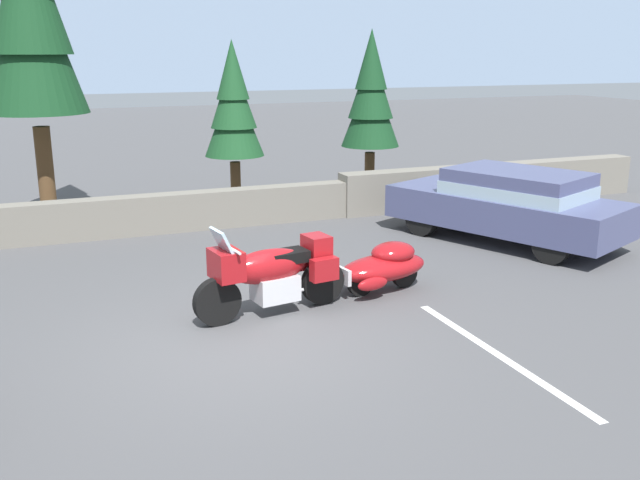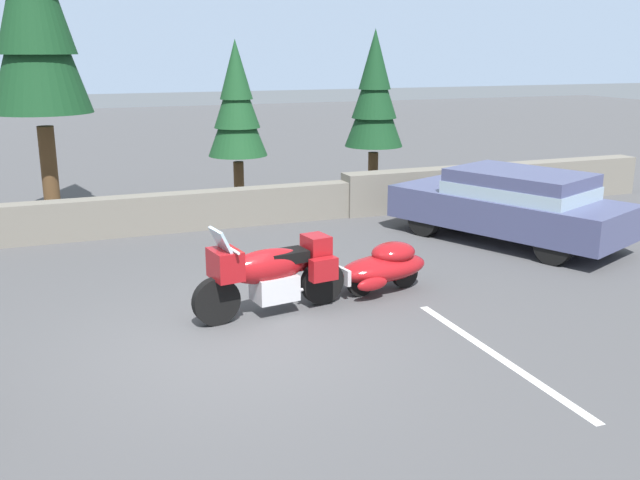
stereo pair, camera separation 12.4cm
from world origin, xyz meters
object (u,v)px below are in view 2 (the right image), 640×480
object	(u,v)px
sedan_at_right_edge	(512,203)
touring_motorcycle	(271,272)
pine_tree_far_right	(374,95)
pine_tree_secondary	(237,105)
car_shaped_trailer	(384,266)
pine_tree_tall	(33,5)

from	to	relation	value
sedan_at_right_edge	touring_motorcycle	bearing A→B (deg)	-159.33
pine_tree_far_right	sedan_at_right_edge	bearing A→B (deg)	-80.54
touring_motorcycle	sedan_at_right_edge	world-z (taller)	sedan_at_right_edge
touring_motorcycle	sedan_at_right_edge	xyz separation A→B (m)	(5.46, 2.06, 0.15)
pine_tree_secondary	pine_tree_far_right	distance (m)	3.36
car_shaped_trailer	pine_tree_far_right	bearing A→B (deg)	66.34
touring_motorcycle	pine_tree_tall	distance (m)	8.48
sedan_at_right_edge	pine_tree_tall	distance (m)	10.30
car_shaped_trailer	pine_tree_tall	size ratio (longest dim) A/B	0.31
pine_tree_far_right	car_shaped_trailer	bearing A→B (deg)	-113.66
pine_tree_secondary	pine_tree_far_right	xyz separation A→B (m)	(3.36, -0.18, 0.16)
sedan_at_right_edge	car_shaped_trailer	bearing A→B (deg)	-153.65
car_shaped_trailer	touring_motorcycle	bearing A→B (deg)	-171.12
touring_motorcycle	pine_tree_secondary	distance (m)	7.21
touring_motorcycle	sedan_at_right_edge	size ratio (longest dim) A/B	0.47
pine_tree_secondary	sedan_at_right_edge	bearing A→B (deg)	-49.29
pine_tree_tall	sedan_at_right_edge	bearing A→B (deg)	-31.10
car_shaped_trailer	pine_tree_tall	world-z (taller)	pine_tree_tall
pine_tree_tall	pine_tree_secondary	size ratio (longest dim) A/B	1.86
car_shaped_trailer	pine_tree_secondary	xyz separation A→B (m)	(-0.56, 6.56, 2.00)
touring_motorcycle	pine_tree_far_right	world-z (taller)	pine_tree_far_right
car_shaped_trailer	pine_tree_far_right	size ratio (longest dim) A/B	0.54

